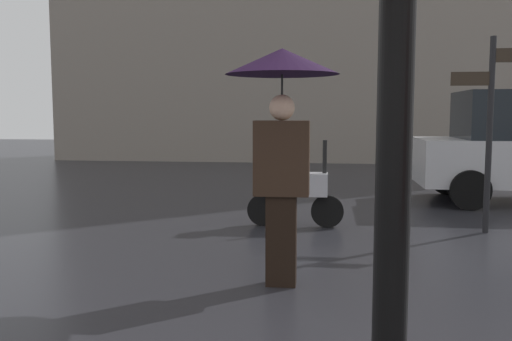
{
  "coord_description": "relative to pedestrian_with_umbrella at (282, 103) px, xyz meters",
  "views": [
    {
      "loc": [
        0.06,
        -2.51,
        1.6
      ],
      "look_at": [
        -0.73,
        3.5,
        0.98
      ],
      "focal_mm": 38.85,
      "sensor_mm": 36.0,
      "label": 1
    }
  ],
  "objects": [
    {
      "name": "pedestrian_with_umbrella",
      "position": [
        0.0,
        0.0,
        0.0
      ],
      "size": [
        1.04,
        1.04,
        2.19
      ],
      "rotation": [
        0.0,
        0.0,
        4.26
      ],
      "color": "black",
      "rests_on": "ground"
    },
    {
      "name": "parked_scooter",
      "position": [
        -0.08,
        2.73,
        -1.14
      ],
      "size": [
        1.37,
        0.32,
        1.23
      ],
      "rotation": [
        0.0,
        0.0,
        -0.23
      ],
      "color": "black",
      "rests_on": "ground"
    },
    {
      "name": "street_signpost",
      "position": [
        2.55,
        2.65,
        -0.1
      ],
      "size": [
        1.08,
        0.08,
        2.61
      ],
      "color": "black",
      "rests_on": "ground"
    }
  ]
}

